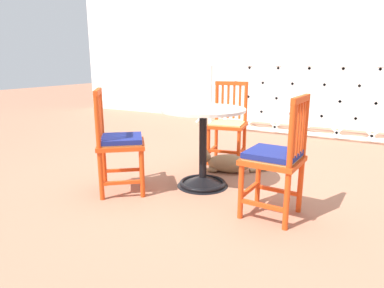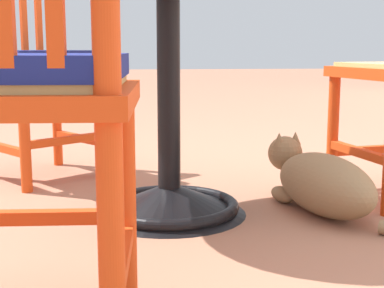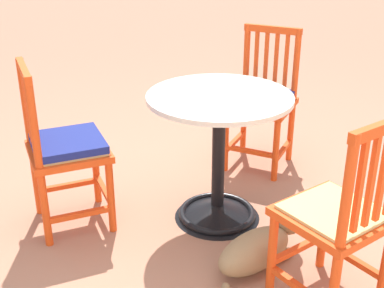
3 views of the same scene
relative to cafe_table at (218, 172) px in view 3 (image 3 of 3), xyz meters
name	(u,v)px [view 3 (image 3 of 3)]	position (x,y,z in m)	size (l,w,h in m)	color
ground_plane	(189,214)	(0.13, -0.10, -0.28)	(24.00, 24.00, 0.00)	#A36B51
cafe_table	(218,172)	(0.00, 0.00, 0.00)	(0.76, 0.76, 0.73)	black
orange_chair_near_fence	(64,149)	(0.75, -0.31, 0.16)	(0.42, 0.42, 0.91)	#D64214
orange_chair_by_planter	(339,219)	(-0.11, 0.84, 0.15)	(0.46, 0.46, 0.91)	#D64214
orange_chair_tucked_in	(262,102)	(-0.58, -0.48, 0.16)	(0.56, 0.56, 0.91)	#D64214
tabby_cat	(260,248)	(0.02, 0.47, -0.19)	(0.68, 0.42, 0.23)	#8E704C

